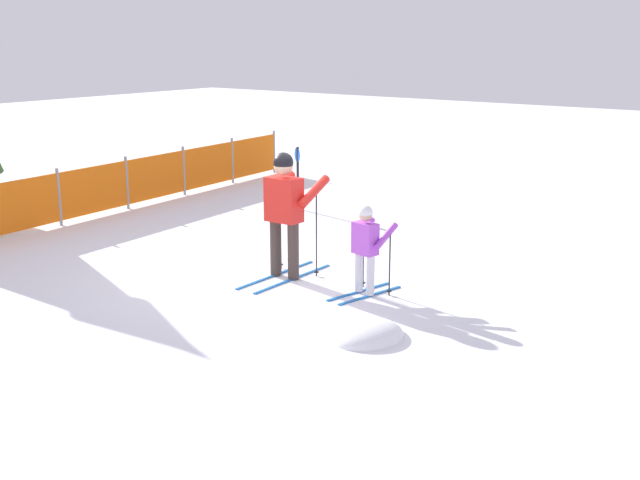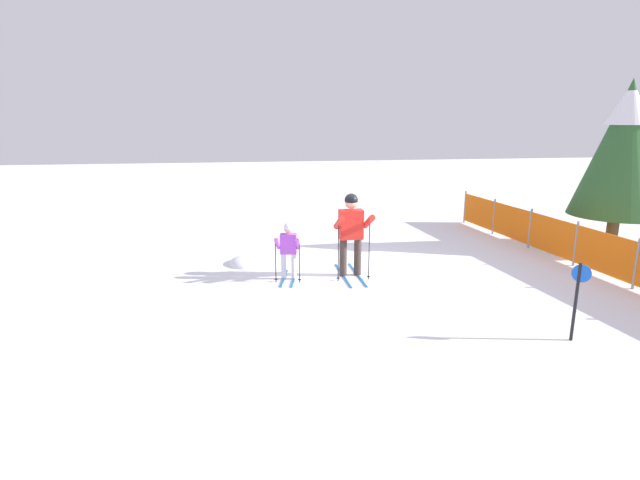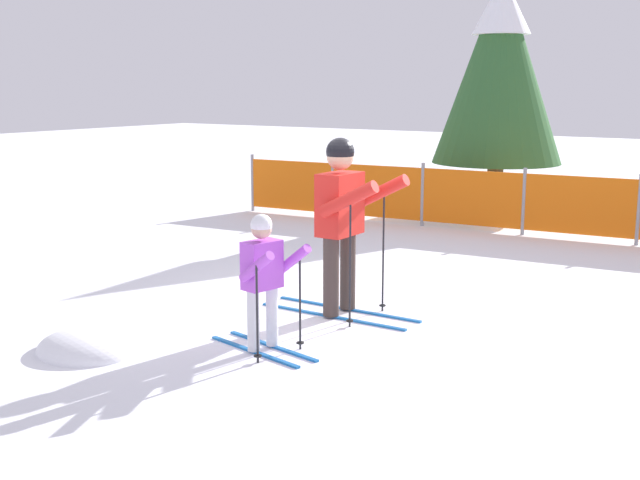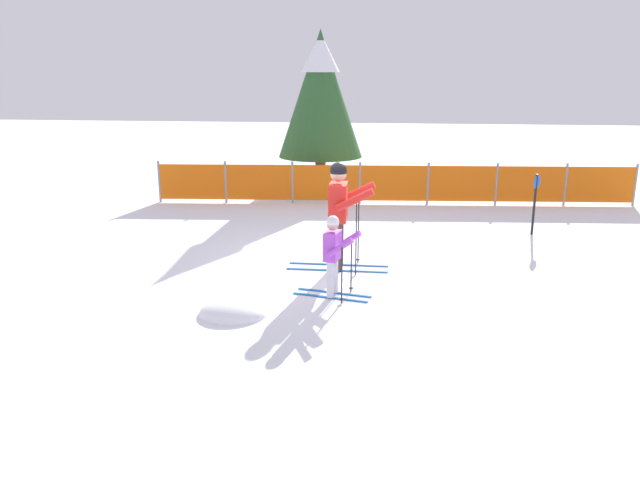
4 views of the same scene
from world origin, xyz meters
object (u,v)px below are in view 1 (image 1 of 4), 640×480
at_px(skier_child, 366,242).
at_px(safety_fence, 94,190).
at_px(trail_marker, 298,171).
at_px(skier_adult, 285,203).

height_order(skier_child, safety_fence, skier_child).
distance_m(skier_child, trail_marker, 5.57).
distance_m(skier_adult, trail_marker, 4.68).
bearing_deg(safety_fence, skier_adult, -99.37).
distance_m(safety_fence, trail_marker, 3.98).
bearing_deg(safety_fence, skier_child, -97.29).
bearing_deg(skier_adult, safety_fence, 80.64).
distance_m(skier_child, safety_fence, 6.91).
bearing_deg(safety_fence, trail_marker, -43.54).
xyz_separation_m(skier_adult, safety_fence, (0.90, 5.47, -0.57)).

